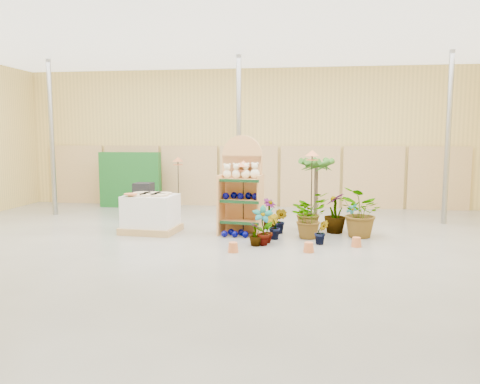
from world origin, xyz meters
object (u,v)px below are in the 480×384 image
object	(u,v)px
display_shelf	(242,189)
potted_plant_2	(309,218)
bird_table_front	(243,166)
pallet_stack	(151,213)

from	to	relation	value
display_shelf	potted_plant_2	world-z (taller)	display_shelf
bird_table_front	potted_plant_2	world-z (taller)	bird_table_front
bird_table_front	potted_plant_2	size ratio (longest dim) A/B	1.93
display_shelf	pallet_stack	distance (m)	2.27
display_shelf	pallet_stack	bearing A→B (deg)	-166.05
display_shelf	bird_table_front	bearing A→B (deg)	-37.44
bird_table_front	potted_plant_2	bearing A→B (deg)	-10.25
pallet_stack	potted_plant_2	xyz separation A→B (m)	(3.76, -0.14, -0.01)
bird_table_front	display_shelf	bearing A→B (deg)	133.62
potted_plant_2	pallet_stack	bearing A→B (deg)	177.91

